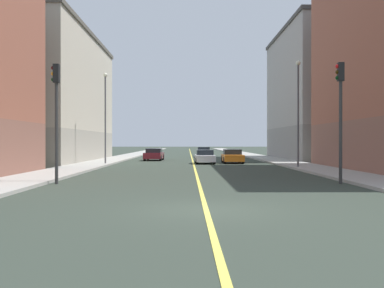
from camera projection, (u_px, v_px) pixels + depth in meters
The scene contains 14 objects.
ground_plane at pixel (206, 210), 13.93m from camera, with size 400.00×400.00×0.00m, color #2E372E.
sidewalk_left at pixel (257, 157), 63.01m from camera, with size 3.24×168.00×0.15m, color #9E9B93.
sidewalk_right at pixel (126, 157), 62.84m from camera, with size 3.24×168.00×0.15m, color #9E9B93.
lane_center_stripe at pixel (192, 157), 62.92m from camera, with size 0.16×154.00×0.01m, color #E5D14C.
building_left_mid at pixel (330, 95), 54.96m from camera, with size 11.86×20.40×15.21m.
building_right_midblock at pixel (38, 98), 49.02m from camera, with size 11.86×25.23×13.38m.
traffic_light_left_near at pixel (340, 105), 22.59m from camera, with size 0.40×0.32×5.87m.
traffic_light_right_near at pixel (56, 106), 22.46m from camera, with size 0.40×0.32×5.77m.
street_lamp_left_near at pixel (298, 103), 35.50m from camera, with size 0.36×0.36×8.07m.
street_lamp_right_near at pixel (105, 109), 41.46m from camera, with size 0.36×0.36×8.03m.
car_white at pixel (205, 157), 43.89m from camera, with size 1.88×4.46×1.29m.
car_orange at pixel (232, 156), 44.89m from camera, with size 1.92×4.48×1.33m.
car_silver at pixel (204, 152), 64.17m from camera, with size 2.01×4.15×1.35m.
car_maroon at pixel (154, 155), 51.65m from camera, with size 2.06×4.67×1.33m.
Camera 1 is at (-0.55, -13.92, 2.01)m, focal length 43.73 mm.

